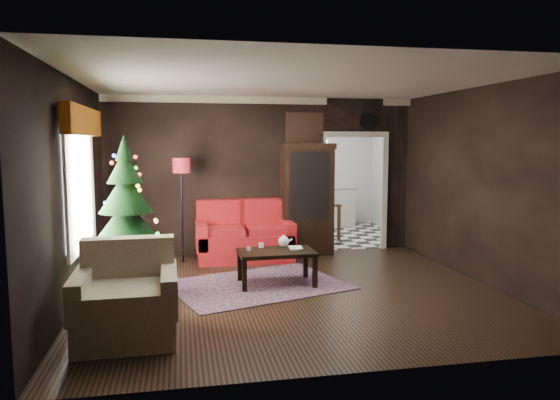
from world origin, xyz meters
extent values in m
plane|color=black|center=(0.00, 0.00, 0.00)|extent=(5.50, 5.50, 0.00)
plane|color=white|center=(0.00, 0.00, 2.80)|extent=(5.50, 5.50, 0.00)
plane|color=black|center=(0.00, 2.50, 1.40)|extent=(5.50, 0.00, 5.50)
plane|color=black|center=(0.00, -2.50, 1.40)|extent=(5.50, 0.00, 5.50)
plane|color=black|center=(-2.75, 0.00, 1.40)|extent=(0.00, 5.50, 5.50)
plane|color=black|center=(2.75, 0.00, 1.40)|extent=(0.00, 5.50, 5.50)
cube|color=white|center=(-2.71, 0.20, 1.45)|extent=(0.05, 1.60, 1.40)
cube|color=#9C4B0E|center=(-2.63, 0.20, 2.27)|extent=(0.12, 2.10, 0.35)
plane|color=white|center=(1.70, 4.00, 0.00)|extent=(3.00, 3.00, 0.00)
cube|color=white|center=(1.70, 5.45, 1.70)|extent=(0.70, 0.06, 0.70)
cube|color=#52414A|center=(-0.42, 0.41, 0.01)|extent=(2.73, 2.32, 0.01)
cylinder|color=white|center=(-0.33, 0.65, 0.52)|extent=(0.10, 0.10, 0.07)
cylinder|color=beige|center=(-0.53, 0.47, 0.52)|extent=(0.08, 0.08, 0.05)
imported|color=#7F6E50|center=(0.05, 0.48, 0.62)|extent=(0.19, 0.03, 0.25)
cylinder|color=silver|center=(1.95, 2.45, 2.38)|extent=(0.32, 0.32, 0.06)
cube|color=#B97548|center=(0.75, 2.46, 2.25)|extent=(0.62, 0.05, 0.52)
cube|color=silver|center=(1.70, 5.20, 0.45)|extent=(1.80, 0.60, 0.90)
camera|label=1|loc=(-1.45, -6.61, 2.02)|focal=33.08mm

